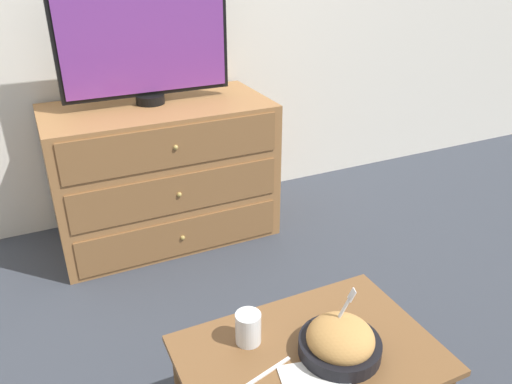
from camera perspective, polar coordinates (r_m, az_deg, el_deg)
name	(u,v)px	position (r m, az deg, el deg)	size (l,w,h in m)	color
ground_plane	(151,208)	(3.17, -11.94, -1.83)	(12.00, 12.00, 0.00)	#383D47
dresser	(163,172)	(2.73, -10.58, 2.23)	(1.14, 0.59, 0.74)	#9E6B3D
tv	(145,46)	(2.58, -12.60, 16.02)	(0.84, 0.14, 0.55)	black
coffee_table	(309,372)	(1.56, 6.06, -19.75)	(0.73, 0.49, 0.43)	brown
takeout_bowl	(340,341)	(1.49, 9.59, -16.49)	(0.24, 0.24, 0.20)	black
drink_cup	(248,329)	(1.50, -0.89, -15.44)	(0.08, 0.08, 0.10)	#9E6638
knife	(267,372)	(1.44, 1.28, -19.92)	(0.16, 0.05, 0.01)	white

